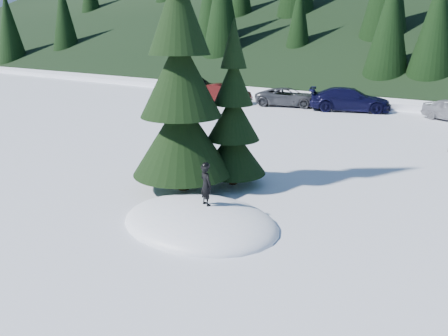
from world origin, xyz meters
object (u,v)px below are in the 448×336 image
Objects in this scene: car_0 at (196,85)px; car_3 at (350,99)px; car_2 at (288,97)px; child_skier at (206,185)px; spruce_tall at (181,87)px; car_1 at (223,93)px; spruce_short at (233,123)px.

car_0 reaches higher than car_3.
child_skier is at bearing -174.66° from car_2.
car_3 reaches higher than car_2.
child_skier is at bearing 168.90° from car_3.
spruce_tall is 2.03× the size of car_1.
car_1 is at bearing 81.47° from car_3.
spruce_tall is 19.36m from car_1.
car_1 is (-10.40, 16.11, -2.62)m from spruce_tall.
spruce_short is 17.03m from car_3.
car_2 is at bearing -113.96° from car_0.
spruce_tall is at bearing -179.17° from car_2.
spruce_short is 1.17× the size of car_2.
car_2 is at bearing 75.60° from car_3.
spruce_short is 24.06m from car_0.
car_1 is at bearing 122.83° from spruce_tall.
child_skier is 0.25× the size of car_0.
child_skier reaches higher than car_3.
car_1 is 9.19m from car_3.
spruce_short is 3.39m from child_skier.
car_1 is 0.80× the size of car_3.
car_2 is at bearing -50.65° from child_skier.
child_skier is 0.21× the size of car_3.
spruce_short is at bearing -153.16° from car_0.
car_3 is at bearing -109.32° from car_0.
spruce_tall is 18.76m from car_2.
spruce_short is 1.19× the size of car_0.
car_2 is (-6.76, 16.25, -1.47)m from spruce_short.
car_0 is (-15.38, 18.97, -2.55)m from spruce_tall.
car_3 is at bearing -99.99° from car_2.
spruce_short is (1.00, 1.40, -1.22)m from spruce_tall.
spruce_short is 4.82× the size of child_skier.
car_3 is at bearing 98.29° from spruce_short.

